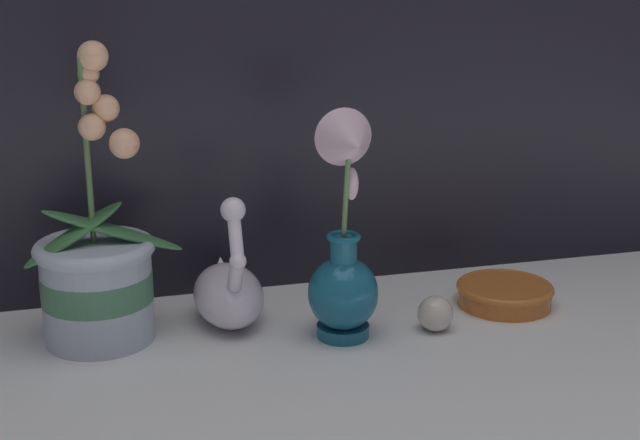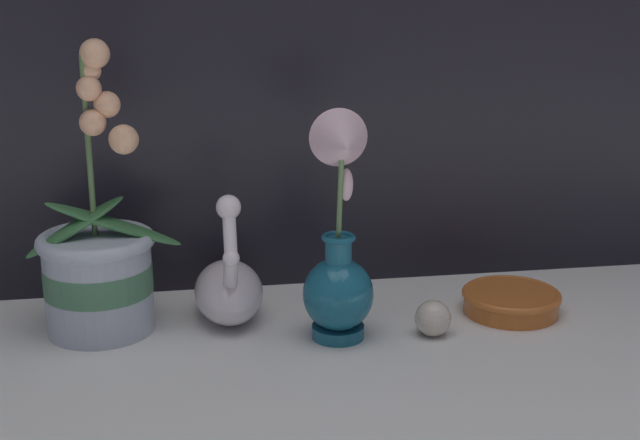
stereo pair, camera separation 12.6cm
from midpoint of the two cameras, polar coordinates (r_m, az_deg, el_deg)
The scene contains 6 objects.
ground_plane at distance 1.18m, azimuth -1.44°, elevation -9.02°, with size 2.80×2.80×0.00m, color silver.
orchid_potted_plant at distance 1.26m, azimuth -16.88°, elevation -3.35°, with size 0.22×0.16×0.41m.
swan_figurine at distance 1.29m, azimuth -8.70°, elevation -4.50°, with size 0.10×0.19×0.20m.
blue_vase at distance 1.19m, azimuth -1.39°, elevation -2.27°, with size 0.10×0.11×0.32m.
glass_sphere at distance 1.26m, azimuth 4.57°, elevation -6.05°, with size 0.05×0.05×0.05m.
amber_dish at distance 1.36m, azimuth 9.17°, elevation -4.66°, with size 0.15×0.15×0.03m.
Camera 1 is at (-0.31, -1.02, 0.51)m, focal length 50.00 mm.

